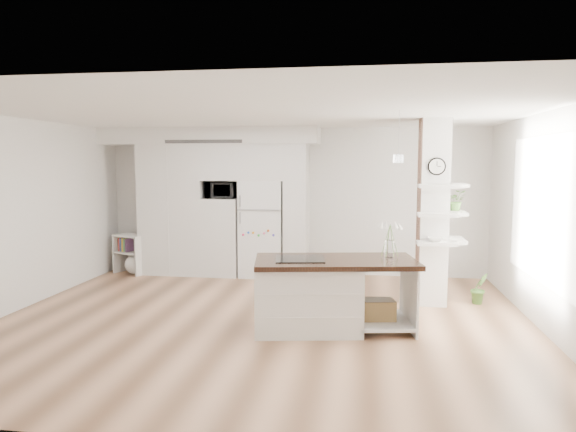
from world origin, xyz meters
name	(u,v)px	position (x,y,z in m)	size (l,w,h in m)	color
floor	(262,321)	(0.00, 0.00, 0.00)	(7.00, 6.00, 0.01)	tan
room	(261,180)	(0.00, 0.00, 1.86)	(7.04, 6.04, 2.72)	white
cabinet_wall	(213,194)	(-1.45, 2.67, 1.51)	(4.00, 0.71, 2.70)	silver
refrigerator	(263,228)	(-0.53, 2.68, 0.88)	(0.78, 0.69, 1.75)	white
column	(440,213)	(2.38, 1.13, 1.35)	(0.69, 0.90, 2.70)	silver
window	(541,209)	(3.48, 0.30, 1.50)	(2.40, 2.40, 0.00)	white
pendant_light	(397,159)	(1.70, 0.15, 2.12)	(0.12, 0.12, 0.10)	white
kitchen_island	(317,293)	(0.74, -0.21, 0.46)	(2.10, 1.25, 1.46)	silver
bookshelf	(132,257)	(-2.97, 2.49, 0.32)	(0.71, 0.56, 0.73)	silver
floor_plant_a	(479,288)	(3.00, 1.30, 0.23)	(0.25, 0.21, 0.46)	#46772F
floor_plant_b	(414,285)	(2.06, 1.30, 0.24)	(0.27, 0.27, 0.49)	#46772F
microwave	(221,190)	(-1.27, 2.62, 1.57)	(0.54, 0.37, 0.30)	#2D2D2D
shelf_plant	(456,200)	(2.63, 1.30, 1.52)	(0.27, 0.23, 0.30)	#46772F
decor_bowl	(435,239)	(2.30, 0.90, 1.00)	(0.22, 0.22, 0.05)	white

